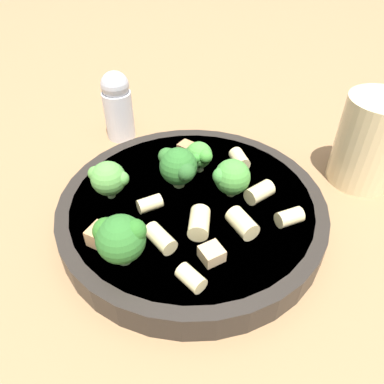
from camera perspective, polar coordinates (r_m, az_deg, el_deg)
The scene contains 20 objects.
ground_plane at distance 0.38m, azimuth 0.00°, elevation -4.38°, with size 2.00×2.00×0.00m, color #936D47.
pasta_bowl at distance 0.37m, azimuth 0.00°, elevation -2.53°, with size 0.26×0.26×0.03m.
broccoli_floret_0 at distance 0.35m, azimuth 5.89°, elevation 2.28°, with size 0.04×0.03×0.04m.
broccoli_floret_1 at distance 0.36m, azimuth -12.62°, elevation 2.04°, with size 0.03×0.03×0.04m.
broccoli_floret_2 at distance 0.29m, azimuth -10.89°, elevation -6.87°, with size 0.04×0.04×0.04m.
broccoli_floret_3 at distance 0.38m, azimuth 1.02°, elevation 5.59°, with size 0.03×0.03×0.03m.
broccoli_floret_4 at distance 0.36m, azimuth -2.04°, elevation 4.03°, with size 0.04×0.04×0.04m.
rigatoni_0 at distance 0.29m, azimuth -0.15°, elevation -12.97°, with size 0.01×0.01×0.02m, color beige.
rigatoni_1 at distance 0.36m, azimuth 10.23°, elevation -0.05°, with size 0.02×0.02×0.03m, color beige.
rigatoni_2 at distance 0.32m, azimuth 1.11°, elevation -4.69°, with size 0.02×0.02×0.03m, color beige.
rigatoni_3 at distance 0.35m, azimuth -6.45°, elevation -1.79°, with size 0.01×0.01×0.02m, color beige.
rigatoni_4 at distance 0.40m, azimuth 7.23°, elevation 4.98°, with size 0.02×0.02×0.02m, color beige.
rigatoni_5 at distance 0.33m, azimuth 7.66°, elevation -4.74°, with size 0.02×0.02×0.03m, color beige.
rigatoni_6 at distance 0.34m, azimuth 14.62°, elevation -3.74°, with size 0.01×0.01×0.02m, color beige.
rigatoni_7 at distance 0.31m, azimuth -4.84°, elevation -7.04°, with size 0.01×0.01×0.03m, color beige.
chicken_chunk_0 at distance 0.31m, azimuth 3.01°, elevation -9.37°, with size 0.02×0.02×0.01m, color tan.
chicken_chunk_1 at distance 0.32m, azimuth -13.72°, elevation -6.54°, with size 0.02×0.02×0.02m, color tan.
chicken_chunk_2 at distance 0.42m, azimuth -0.67°, elevation 6.67°, with size 0.02×0.02×0.01m, color #A87A4C.
drinking_glass at distance 0.45m, azimuth 25.24°, elevation 6.25°, with size 0.07×0.07×0.10m.
pepper_shaker at distance 0.49m, azimuth -11.33°, elevation 12.77°, with size 0.04×0.04×0.09m.
Camera 1 is at (-0.13, -0.23, 0.27)m, focal length 35.00 mm.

